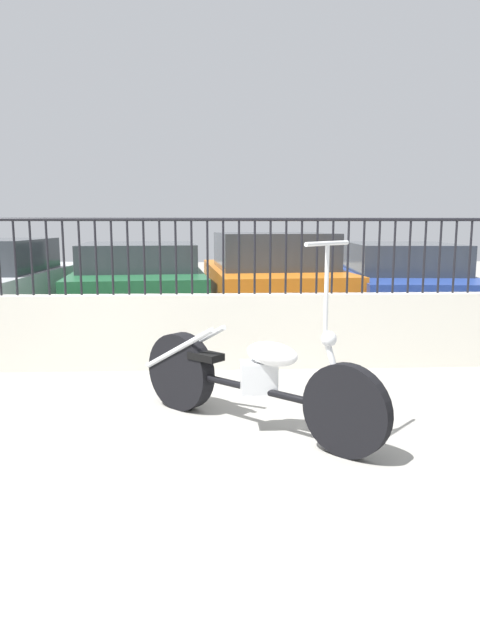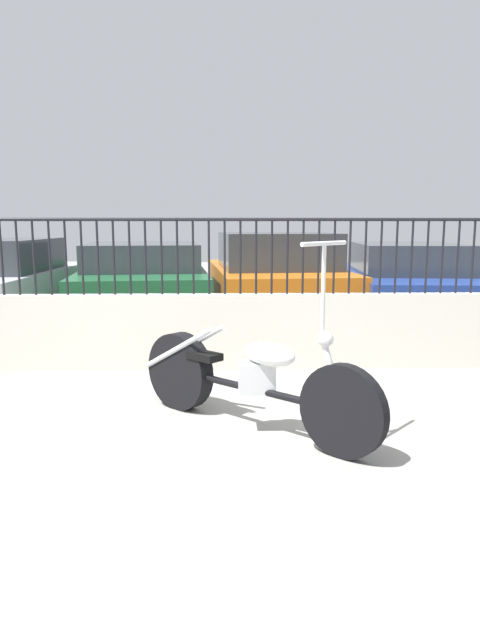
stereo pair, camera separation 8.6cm
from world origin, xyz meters
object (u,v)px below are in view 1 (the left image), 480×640
object	(u,v)px
motorcycle_black	(241,378)
car_green	(140,282)
car_blue	(399,282)
car_orange	(271,278)

from	to	relation	value
motorcycle_black	car_green	distance (m)	4.99
car_green	car_blue	bearing A→B (deg)	-95.38
car_blue	car_green	bearing A→B (deg)	94.98
motorcycle_black	car_blue	xyz separation A→B (m)	(2.82, 4.80, 0.26)
car_blue	motorcycle_black	bearing A→B (deg)	154.44
motorcycle_black	car_orange	distance (m)	4.90
car_green	car_orange	distance (m)	2.11
car_green	car_orange	bearing A→B (deg)	-94.32
car_green	car_blue	xyz separation A→B (m)	(4.20, 0.01, -0.01)
motorcycle_black	car_green	xyz separation A→B (m)	(-1.38, 4.79, 0.27)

